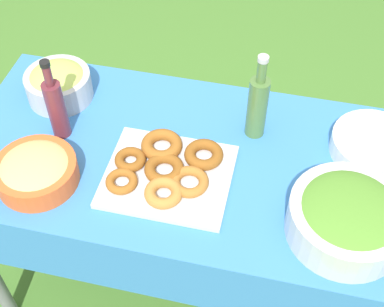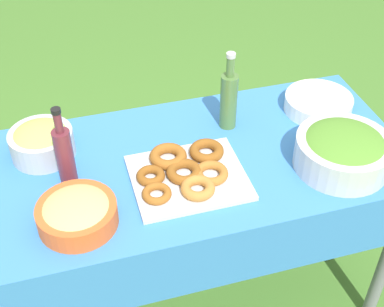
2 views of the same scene
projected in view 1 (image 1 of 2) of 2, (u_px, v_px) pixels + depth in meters
ground_plane at (193, 281)px, 2.20m from camera, size 14.00×14.00×0.00m
picnic_table at (193, 181)px, 1.70m from camera, size 1.45×0.70×0.77m
salad_bowl at (348, 217)px, 1.40m from camera, size 0.32×0.32×0.13m
pasta_bowl at (36, 171)px, 1.53m from camera, size 0.24×0.24×0.09m
donut_platter at (168, 170)px, 1.56m from camera, size 0.37×0.33×0.05m
plate_stack at (373, 145)px, 1.62m from camera, size 0.25×0.25×0.06m
olive_oil_bottle at (258, 105)px, 1.61m from camera, size 0.06×0.06×0.30m
wine_bottle at (56, 107)px, 1.61m from camera, size 0.06×0.06×0.29m
fruit_bowl at (58, 83)px, 1.76m from camera, size 0.22×0.22×0.11m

